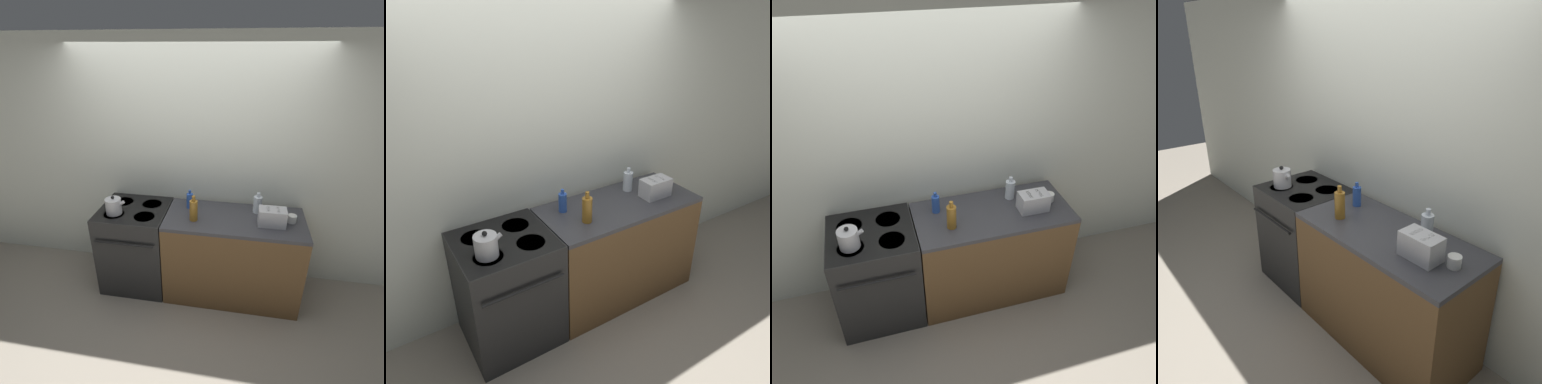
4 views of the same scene
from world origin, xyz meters
TOP-DOWN VIEW (x-y plane):
  - ground_plane at (0.00, 0.00)m, footprint 12.00×12.00m
  - wall_back at (0.00, 0.70)m, footprint 8.00×0.05m
  - stove at (-0.56, 0.32)m, footprint 0.71×0.69m
  - counter_block at (0.49, 0.32)m, footprint 1.37×0.63m
  - kettle at (-0.72, 0.20)m, footprint 0.20×0.16m
  - toaster at (0.84, 0.25)m, footprint 0.25×0.15m
  - bottle_blue at (0.02, 0.45)m, footprint 0.07×0.07m
  - bottle_clear at (0.71, 0.47)m, footprint 0.09×0.09m
  - bottle_amber at (0.10, 0.21)m, footprint 0.08×0.08m
  - cup_white at (1.03, 0.33)m, footprint 0.08×0.08m

SIDE VIEW (x-z plane):
  - ground_plane at x=0.00m, z-range 0.00..0.00m
  - counter_block at x=0.49m, z-range 0.00..0.94m
  - stove at x=-0.56m, z-range 0.01..0.95m
  - cup_white at x=1.03m, z-range 0.94..1.01m
  - kettle at x=-0.72m, z-range 0.92..1.12m
  - toaster at x=0.84m, z-range 0.94..1.10m
  - bottle_blue at x=0.02m, z-range 0.92..1.12m
  - bottle_clear at x=0.71m, z-range 0.92..1.14m
  - bottle_amber at x=0.10m, z-range 0.92..1.17m
  - wall_back at x=0.00m, z-range 0.00..2.60m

